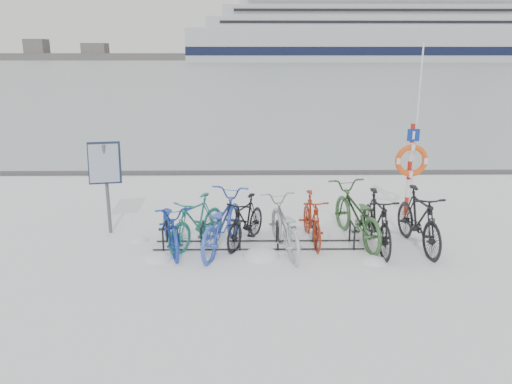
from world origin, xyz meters
TOP-DOWN VIEW (x-y plane):
  - ground at (0.00, 0.00)m, footprint 900.00×900.00m
  - ice_sheet at (0.00, 155.00)m, footprint 400.00×298.00m
  - quay_edge at (0.00, 5.90)m, footprint 400.00×0.25m
  - bike_rack at (0.00, 0.00)m, footprint 4.00×0.48m
  - info_board at (-3.06, 0.76)m, footprint 0.67×0.35m
  - lifebuoy_station at (3.44, 1.85)m, footprint 0.73×0.22m
  - cruise_ferry at (49.34, 204.43)m, footprint 150.46×28.35m
  - shoreline at (-122.02, 260.00)m, footprint 180.00×12.00m
  - bike_0 at (-1.66, -0.08)m, footprint 1.16×1.98m
  - bike_1 at (-1.19, 0.08)m, footprint 1.30×1.69m
  - bike_2 at (-0.71, -0.10)m, footprint 1.29×2.25m
  - bike_3 at (-0.25, 0.17)m, footprint 1.08×1.67m
  - bike_4 at (0.47, -0.20)m, footprint 1.04×2.05m
  - bike_5 at (1.05, 0.23)m, footprint 0.59×1.70m
  - bike_6 at (1.92, 0.29)m, footprint 1.18×2.30m
  - bike_7 at (2.23, -0.12)m, footprint 0.59×1.90m
  - bike_8 at (3.03, -0.09)m, footprint 0.74×2.01m
  - snow_drifts at (0.13, -0.20)m, footprint 5.93×1.82m

SIDE VIEW (x-z plane):
  - ground at x=0.00m, z-range 0.00..0.00m
  - snow_drifts at x=0.13m, z-range -0.12..0.12m
  - ice_sheet at x=0.00m, z-range 0.00..0.02m
  - quay_edge at x=0.00m, z-range 0.00..0.10m
  - bike_rack at x=0.00m, z-range -0.05..0.41m
  - bike_3 at x=-0.25m, z-range 0.00..0.97m
  - bike_0 at x=-1.66m, z-range 0.00..0.98m
  - bike_5 at x=1.05m, z-range 0.00..1.01m
  - bike_1 at x=-1.19m, z-range 0.00..1.02m
  - bike_4 at x=0.47m, z-range 0.00..1.02m
  - bike_2 at x=-0.71m, z-range 0.00..1.12m
  - bike_7 at x=2.23m, z-range 0.00..1.13m
  - bike_6 at x=1.92m, z-range 0.00..1.15m
  - bike_8 at x=3.03m, z-range 0.00..1.18m
  - lifebuoy_station at x=3.44m, z-range -0.63..3.19m
  - info_board at x=-3.06m, z-range 0.42..2.32m
  - shoreline at x=-122.02m, z-range -1.96..7.54m
  - cruise_ferry at x=49.34m, z-range -11.25..38.18m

